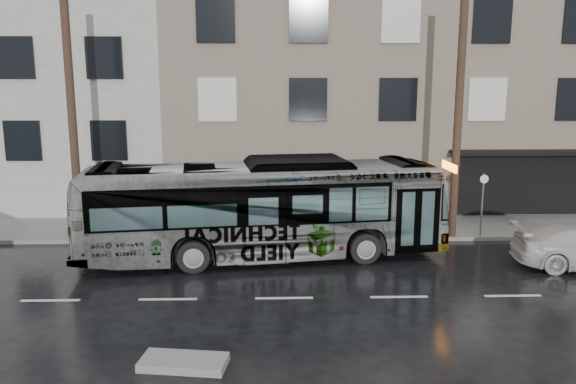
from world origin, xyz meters
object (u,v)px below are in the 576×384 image
at_px(utility_pole_front, 458,117).
at_px(utility_pole_rear, 72,118).
at_px(bus, 263,209).
at_px(sign_post, 482,205).

relative_size(utility_pole_front, utility_pole_rear, 1.00).
bearing_deg(bus, sign_post, -84.12).
bearing_deg(sign_post, utility_pole_rear, 180.00).
height_order(utility_pole_rear, bus, utility_pole_rear).
distance_m(utility_pole_front, sign_post, 3.48).
bearing_deg(utility_pole_rear, bus, -16.52).
height_order(utility_pole_front, utility_pole_rear, same).
xyz_separation_m(utility_pole_rear, sign_post, (15.10, 0.00, -3.30)).
height_order(utility_pole_rear, sign_post, utility_pole_rear).
xyz_separation_m(sign_post, bus, (-8.24, -2.04, 0.35)).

